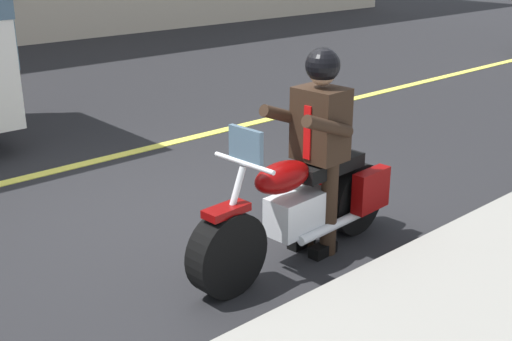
{
  "coord_description": "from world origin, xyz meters",
  "views": [
    {
      "loc": [
        3.34,
        4.82,
        2.57
      ],
      "look_at": [
        0.0,
        1.07,
        0.75
      ],
      "focal_mm": 45.83,
      "sensor_mm": 36.0,
      "label": 1
    }
  ],
  "objects": [
    {
      "name": "motorcycle_main",
      "position": [
        -0.25,
        1.37,
        0.45
      ],
      "size": [
        2.22,
        0.67,
        1.26
      ],
      "color": "black",
      "rests_on": "ground_plane"
    },
    {
      "name": "ground_plane",
      "position": [
        0.0,
        0.0,
        0.0
      ],
      "size": [
        80.0,
        80.0,
        0.0
      ],
      "primitive_type": "plane",
      "color": "black"
    },
    {
      "name": "lane_center_stripe",
      "position": [
        0.0,
        -2.0,
        0.01
      ],
      "size": [
        60.0,
        0.16,
        0.01
      ],
      "primitive_type": "cube",
      "color": "#E5DB4C",
      "rests_on": "ground_plane"
    },
    {
      "name": "rider_main",
      "position": [
        -0.43,
        1.36,
        1.04
      ],
      "size": [
        0.64,
        0.57,
        1.74
      ],
      "color": "black",
      "rests_on": "ground_plane"
    }
  ]
}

